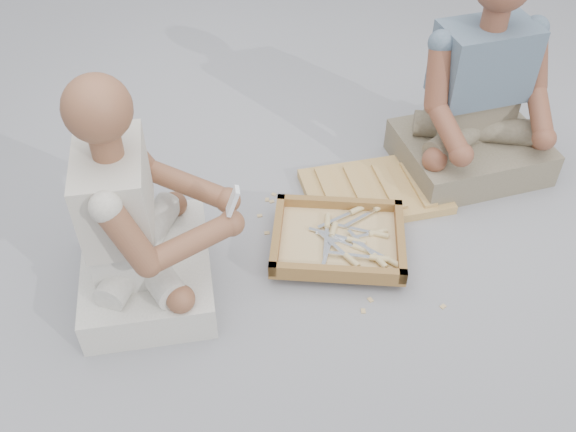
{
  "coord_description": "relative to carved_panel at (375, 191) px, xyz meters",
  "views": [
    {
      "loc": [
        -0.24,
        -1.41,
        1.75
      ],
      "look_at": [
        -0.1,
        0.12,
        0.3
      ],
      "focal_mm": 40.0,
      "sensor_mm": 36.0,
      "label": 1
    }
  ],
  "objects": [
    {
      "name": "ground",
      "position": [
        -0.3,
        -0.52,
        -0.02
      ],
      "size": [
        60.0,
        60.0,
        0.0
      ],
      "primitive_type": "plane",
      "color": "#999A9F",
      "rests_on": "ground"
    },
    {
      "name": "carved_panel",
      "position": [
        0.0,
        0.0,
        0.0
      ],
      "size": [
        0.61,
        0.45,
        0.04
      ],
      "primitive_type": "cube",
      "rotation": [
        0.0,
        0.0,
        0.14
      ],
      "color": "#A17E3E",
      "rests_on": "ground"
    },
    {
      "name": "tool_tray",
      "position": [
        -0.2,
        -0.3,
        0.04
      ],
      "size": [
        0.54,
        0.46,
        0.06
      ],
      "rotation": [
        0.0,
        0.0,
        -0.17
      ],
      "color": "brown",
      "rests_on": "carved_panel"
    },
    {
      "name": "chisel_0",
      "position": [
        -0.06,
        -0.28,
        0.05
      ],
      "size": [
        0.21,
        0.11,
        0.02
      ],
      "rotation": [
        0.0,
        0.0,
        -0.42
      ],
      "color": "white",
      "rests_on": "tool_tray"
    },
    {
      "name": "chisel_1",
      "position": [
        -0.03,
        -0.16,
        0.05
      ],
      "size": [
        0.2,
        0.13,
        0.02
      ],
      "rotation": [
        0.0,
        0.0,
        0.55
      ],
      "color": "white",
      "rests_on": "tool_tray"
    },
    {
      "name": "chisel_2",
      "position": [
        -0.03,
        -0.44,
        0.05
      ],
      "size": [
        0.17,
        0.17,
        0.02
      ],
      "rotation": [
        0.0,
        0.0,
        -0.76
      ],
      "color": "white",
      "rests_on": "tool_tray"
    },
    {
      "name": "chisel_3",
      "position": [
        -0.18,
        -0.4,
        0.05
      ],
      "size": [
        0.13,
        0.2,
        0.02
      ],
      "rotation": [
        0.0,
        0.0,
        -1.01
      ],
      "color": "white",
      "rests_on": "tool_tray"
    },
    {
      "name": "chisel_4",
      "position": [
        -0.14,
        -0.35,
        0.04
      ],
      "size": [
        0.19,
        0.14,
        0.02
      ],
      "rotation": [
        0.0,
        0.0,
        -0.58
      ],
      "color": "white",
      "rests_on": "tool_tray"
    },
    {
      "name": "chisel_5",
      "position": [
        -0.09,
        -0.42,
        0.06
      ],
      "size": [
        0.22,
        0.07,
        0.02
      ],
      "rotation": [
        0.0,
        0.0,
        -0.26
      ],
      "color": "white",
      "rests_on": "tool_tray"
    },
    {
      "name": "chisel_6",
      "position": [
        -0.07,
        -0.29,
        0.04
      ],
      "size": [
        0.22,
        0.06,
        0.02
      ],
      "rotation": [
        0.0,
        0.0,
        0.18
      ],
      "color": "white",
      "rests_on": "tool_tray"
    },
    {
      "name": "chisel_7",
      "position": [
        -0.16,
        -0.31,
        0.05
      ],
      "size": [
        0.2,
        0.12,
        0.02
      ],
      "rotation": [
        0.0,
        0.0,
        -0.47
      ],
      "color": "white",
      "rests_on": "tool_tray"
    },
    {
      "name": "chisel_8",
      "position": [
        -0.08,
        -0.42,
        0.06
      ],
      "size": [
        0.12,
        0.2,
        0.02
      ],
      "rotation": [
        0.0,
        0.0,
        -1.1
      ],
      "color": "white",
      "rests_on": "tool_tray"
    },
    {
      "name": "chisel_9",
      "position": [
        -0.12,
        -0.17,
        0.05
      ],
      "size": [
        0.2,
        0.12,
        0.02
      ],
      "rotation": [
        0.0,
        0.0,
        0.47
      ],
      "color": "white",
      "rests_on": "tool_tray"
    },
    {
      "name": "chisel_10",
      "position": [
        -0.22,
        -0.27,
        0.05
      ],
      "size": [
        0.09,
        0.21,
        0.02
      ],
      "rotation": [
        0.0,
        0.0,
        1.22
      ],
      "color": "white",
      "rests_on": "tool_tray"
    },
    {
      "name": "chisel_11",
      "position": [
        -0.23,
        -0.23,
        0.05
      ],
      "size": [
        0.06,
        0.22,
        0.02
      ],
      "rotation": [
        0.0,
        0.0,
        1.38
      ],
      "color": "white",
      "rests_on": "tool_tray"
    },
    {
      "name": "wood_chip_0",
      "position": [
        0.12,
        -0.6,
        -0.02
      ],
      "size": [
        0.02,
        0.02,
        0.0
      ],
      "primitive_type": "cube",
      "rotation": [
        0.0,
        0.0,
        0.58
      ],
      "color": "tan",
      "rests_on": "ground"
    },
    {
      "name": "wood_chip_1",
      "position": [
        -0.48,
        -0.08,
        -0.02
      ],
      "size": [
        0.02,
        0.02,
        0.0
      ],
      "primitive_type": "cube",
      "rotation": [
        0.0,
        0.0,
        0.06
      ],
      "color": "tan",
      "rests_on": "ground"
    },
    {
      "name": "wood_chip_2",
      "position": [
        -0.46,
        -0.18,
        -0.02
      ],
      "size": [
        0.02,
        0.02,
        0.0
      ],
      "primitive_type": "cube",
      "rotation": [
        0.0,
        0.0,
        0.05
      ],
      "color": "tan",
      "rests_on": "ground"
    },
    {
      "name": "wood_chip_3",
      "position": [
        -0.33,
        -0.3,
        -0.02
      ],
      "size": [
        0.02,
        0.02,
        0.0
      ],
      "primitive_type": "cube",
      "rotation": [
        0.0,
        0.0,
        0.9
      ],
      "color": "tan",
      "rests_on": "ground"
    },
    {
      "name": "wood_chip_4",
      "position": [
        -0.44,
        0.01,
        -0.02
      ],
      "size": [
        0.02,
        0.02,
        0.0
      ],
      "primitive_type": "cube",
      "rotation": [
        0.0,
        0.0,
        1.41
      ],
      "color": "tan",
      "rests_on": "ground"
    },
    {
      "name": "wood_chip_5",
      "position": [
        -0.12,
        -0.55,
        -0.02
      ],
      "size": [
        0.02,
        0.02,
        0.0
      ],
      "primitive_type": "cube",
      "rotation": [
        0.0,
        0.0,
        1.99
      ],
      "color": "tan",
      "rests_on": "ground"
    },
    {
      "name": "wood_chip_6",
      "position": [
        -0.31,
        -0.01,
        -0.02
      ],
      "size": [
        0.02,
        0.02,
        0.0
      ],
      "primitive_type": "cube",
      "rotation": [
        0.0,
        0.0,
        1.38
      ],
      "color": "tan",
      "rests_on": "ground"
    },
    {
      "name": "wood_chip_7",
      "position": [
        -0.28,
        -0.33,
        -0.02
      ],
      "size": [
        0.02,
        0.02,
        0.0
      ],
      "primitive_type": "cube",
      "rotation": [
        0.0,
        0.0,
        2.46
      ],
      "color": "tan",
      "rests_on": "ground"
    },
    {
      "name": "wood_chip_8",
      "position": [
        -0.42,
        -0.0,
        -0.02
      ],
      "size": [
        0.02,
        0.02,
        0.0
      ],
      "primitive_type": "cube",
      "rotation": [
        0.0,
        0.0,
        0.28
      ],
      "color": "tan",
      "rests_on": "ground"
    },
    {
      "name": "wood_chip_9",
      "position": [
        -0.26,
        -0.34,
        -0.02
      ],
      "size": [
        0.02,
        0.02,
        0.0
      ],
      "primitive_type": "cube",
      "rotation": [
        0.0,
        0.0,
        3.12
      ],
      "color": "tan",
      "rests_on": "ground"
    },
    {
      "name": "wood_chip_10",
      "position": [
        -0.2,
        -0.2,
        -0.02
      ],
      "size": [
        0.02,
        0.02,
        0.0
      ],
      "primitive_type": "cube",
      "rotation": [
        0.0,
        0.0,
        1.0
      ],
      "color": "tan",
      "rests_on": "ground"
    },
    {
      "name": "wood_chip_11",
      "position": [
        -0.41,
        0.04,
        -0.02
      ],
      "size": [
        0.02,
        0.02,
        0.0
      ],
      "primitive_type": "cube",
      "rotation": [
        0.0,
        0.0,
        2.43
      ],
      "color": "tan",
      "rests_on": "ground"
    },
    {
      "name": "wood_chip_12",
      "position": [
        -0.02,
        -0.19,
        -0.02
      ],
      "size": [
        0.02,
        0.02,
        0.0
      ],
      "primitive_type": "cube",
      "rotation": [
        0.0,
        0.0,
        0.48
      ],
      "color": "tan",
      "rests_on": "ground"
    },
    {
      "name": "wood_chip_13",
      "position": [
        0.02,
        -0.36,
        -0.02
      ],
      "size": [
        0.02,
        0.02,
        0.0
      ],
      "primitive_type": "cube",
      "rotation": [
        0.0,
        0.0,
        2.25
      ],
      "color": "tan",
      "rests_on": "ground"
    },
    {
      "name": "wood_chip_14",
      "position": [
        -0.15,
        -0.59,
        -0.02
      ],
      "size": [
        0.02,
        0.02,
        0.0
      ],
      "primitive_type": "cube",
      "rotation": [
        0.0,
        0.0,
        1.51
      ],
      "color": "tan",
      "rests_on": "ground"
    },
    {
      "name": "craftsman",
      "position": [
        -0.89,
        -0.4,
        0.27
      ],
      "size": [
        0.58,
        0.57,
        0.85
      ],
      "rotation": [
        0.0,
        0.0,
        -1.5
      ],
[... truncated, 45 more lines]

